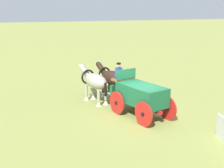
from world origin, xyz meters
TOP-DOWN VIEW (x-y plane):
  - ground_plane at (0.00, 0.00)m, footprint 220.00×220.00m
  - show_wagon at (0.14, 0.04)m, footprint 5.85×2.56m
  - draft_horse_near at (3.49, 1.56)m, footprint 3.06×1.42m
  - draft_horse_off at (3.81, 0.30)m, footprint 3.13×1.42m

SIDE VIEW (x-z plane):
  - ground_plane at x=0.00m, z-range 0.00..0.00m
  - show_wagon at x=0.14m, z-range -0.18..2.59m
  - draft_horse_near at x=3.49m, z-range 0.23..2.42m
  - draft_horse_off at x=3.81m, z-range 0.24..2.44m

